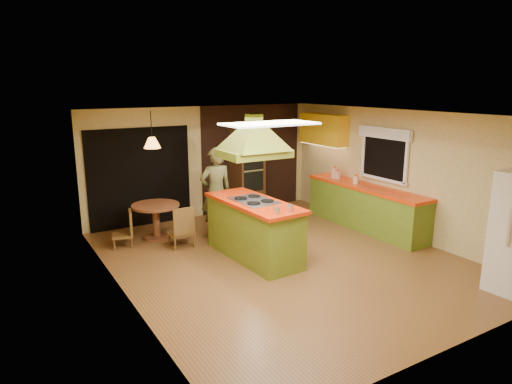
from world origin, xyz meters
TOP-DOWN VIEW (x-y plane):
  - ground at (0.00, 0.00)m, footprint 6.50×6.50m
  - room_walls at (0.00, 0.00)m, footprint 5.50×6.50m
  - ceiling_plane at (0.00, 0.00)m, footprint 6.50×6.50m
  - brick_panel at (1.25, 3.23)m, footprint 2.64×0.03m
  - nook_opening at (-1.50, 3.23)m, footprint 2.20×0.03m
  - right_counter at (2.45, 0.60)m, footprint 0.62×3.05m
  - upper_cabinets at (2.57, 2.20)m, footprint 0.34×1.40m
  - window_right at (2.70, 0.40)m, footprint 0.12×1.35m
  - fluor_panel at (-1.10, -1.20)m, footprint 1.20×0.60m
  - kitchen_island at (-0.40, 0.37)m, footprint 0.93×2.10m
  - range_hood at (-0.40, 0.37)m, footprint 1.10×0.79m
  - man at (-0.45, 1.75)m, footprint 0.68×0.47m
  - wall_oven at (0.95, 2.95)m, footprint 0.70×0.64m
  - dining_table at (-1.53, 2.22)m, footprint 0.93×0.93m
  - chair_left at (-2.23, 2.12)m, footprint 0.45×0.45m
  - chair_near at (-1.28, 1.57)m, footprint 0.44×0.44m
  - pendant_lamp at (-1.53, 2.22)m, footprint 0.41×0.41m
  - canister_large at (2.40, 1.55)m, footprint 0.21×0.21m
  - canister_medium at (2.40, 1.43)m, footprint 0.14×0.14m
  - canister_small at (2.40, 0.85)m, footprint 0.14×0.14m

SIDE VIEW (x-z plane):
  - ground at x=0.00m, z-range 0.00..0.00m
  - chair_left at x=-2.23m, z-range 0.00..0.68m
  - chair_near at x=-1.28m, z-range 0.00..0.79m
  - right_counter at x=2.45m, z-range 0.00..0.92m
  - dining_table at x=-1.53m, z-range 0.14..0.84m
  - kitchen_island at x=-0.40m, z-range 0.00..1.04m
  - man at x=-0.45m, z-range 0.00..1.80m
  - wall_oven at x=0.95m, z-range 0.00..2.00m
  - canister_small at x=2.40m, z-range 0.92..1.09m
  - canister_medium at x=2.40m, z-range 0.92..1.09m
  - canister_large at x=2.40m, z-range 0.92..1.15m
  - nook_opening at x=-1.50m, z-range 0.00..2.10m
  - room_walls at x=0.00m, z-range -2.00..4.50m
  - brick_panel at x=1.25m, z-range 0.00..2.50m
  - window_right at x=2.70m, z-range 1.24..2.30m
  - pendant_lamp at x=-1.53m, z-range 1.80..2.00m
  - upper_cabinets at x=2.57m, z-range 1.60..2.30m
  - range_hood at x=-0.40m, z-range 1.85..2.65m
  - fluor_panel at x=-1.10m, z-range 2.47..2.50m
  - ceiling_plane at x=0.00m, z-range 2.50..2.50m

